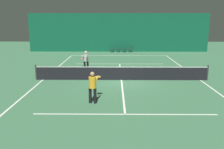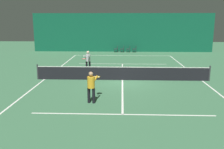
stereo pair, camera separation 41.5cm
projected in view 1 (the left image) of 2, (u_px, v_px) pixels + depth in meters
name	position (u px, v px, depth m)	size (l,w,h in m)	color
ground_plane	(121.00, 80.00, 17.38)	(60.00, 60.00, 0.00)	#3D704C
backdrop_curtain	(118.00, 33.00, 31.93)	(23.00, 0.12, 4.88)	#0F5138
court_line_baseline_far	(119.00, 56.00, 29.00)	(11.00, 0.10, 0.00)	white
court_line_service_far	(120.00, 64.00, 23.63)	(8.25, 0.10, 0.00)	white
court_line_service_near	(125.00, 114.00, 11.14)	(8.25, 0.10, 0.00)	white
court_line_sideline_left	(43.00, 80.00, 17.44)	(0.10, 23.80, 0.00)	white
court_line_sideline_right	(200.00, 80.00, 17.32)	(0.10, 23.80, 0.00)	white
court_line_centre	(121.00, 80.00, 17.38)	(0.10, 12.80, 0.00)	white
tennis_net	(121.00, 73.00, 17.27)	(12.00, 0.10, 1.07)	black
player_near	(93.00, 85.00, 12.47)	(0.62, 1.37, 1.62)	black
player_far	(86.00, 60.00, 20.09)	(0.61, 1.39, 1.65)	black
courtside_chair_0	(113.00, 48.00, 31.83)	(0.44, 0.44, 0.84)	#2D2D2D
courtside_chair_1	(119.00, 48.00, 31.82)	(0.44, 0.44, 0.84)	#2D2D2D
courtside_chair_2	(125.00, 48.00, 31.81)	(0.44, 0.44, 0.84)	#2D2D2D
courtside_chair_3	(131.00, 48.00, 31.80)	(0.44, 0.44, 0.84)	#2D2D2D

